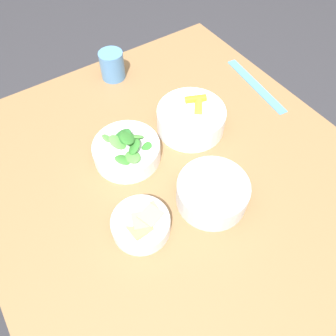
{
  "coord_description": "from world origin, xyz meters",
  "views": [
    {
      "loc": [
        0.36,
        -0.28,
        1.43
      ],
      "look_at": [
        -0.03,
        -0.02,
        0.77
      ],
      "focal_mm": 35.0,
      "sensor_mm": 36.0,
      "label": 1
    }
  ],
  "objects_px": {
    "ruler": "(256,85)",
    "cup": "(112,65)",
    "bowl_carrots": "(191,118)",
    "bowl_beans_hotdog": "(212,193)",
    "bowl_greens": "(127,150)",
    "bowl_cookies": "(141,224)"
  },
  "relations": [
    {
      "from": "ruler",
      "to": "cup",
      "type": "bearing_deg",
      "value": -129.24
    },
    {
      "from": "bowl_carrots",
      "to": "bowl_beans_hotdog",
      "type": "bearing_deg",
      "value": -24.19
    },
    {
      "from": "bowl_carrots",
      "to": "cup",
      "type": "distance_m",
      "value": 0.33
    },
    {
      "from": "bowl_carrots",
      "to": "bowl_greens",
      "type": "distance_m",
      "value": 0.2
    },
    {
      "from": "bowl_greens",
      "to": "bowl_cookies",
      "type": "relative_size",
      "value": 1.31
    },
    {
      "from": "cup",
      "to": "bowl_cookies",
      "type": "bearing_deg",
      "value": -21.55
    },
    {
      "from": "bowl_greens",
      "to": "bowl_beans_hotdog",
      "type": "xyz_separation_m",
      "value": [
        0.23,
        0.1,
        0.0
      ]
    },
    {
      "from": "bowl_cookies",
      "to": "bowl_greens",
      "type": "bearing_deg",
      "value": 159.08
    },
    {
      "from": "bowl_greens",
      "to": "ruler",
      "type": "distance_m",
      "value": 0.48
    },
    {
      "from": "bowl_beans_hotdog",
      "to": "bowl_cookies",
      "type": "height_order",
      "value": "bowl_beans_hotdog"
    },
    {
      "from": "bowl_carrots",
      "to": "ruler",
      "type": "relative_size",
      "value": 0.67
    },
    {
      "from": "bowl_greens",
      "to": "cup",
      "type": "xyz_separation_m",
      "value": [
        -0.31,
        0.13,
        0.01
      ]
    },
    {
      "from": "ruler",
      "to": "cup",
      "type": "relative_size",
      "value": 3.15
    },
    {
      "from": "bowl_carrots",
      "to": "cup",
      "type": "bearing_deg",
      "value": -166.64
    },
    {
      "from": "bowl_carrots",
      "to": "cup",
      "type": "relative_size",
      "value": 2.13
    },
    {
      "from": "bowl_greens",
      "to": "bowl_carrots",
      "type": "bearing_deg",
      "value": 88.72
    },
    {
      "from": "bowl_carrots",
      "to": "bowl_greens",
      "type": "relative_size",
      "value": 1.08
    },
    {
      "from": "bowl_greens",
      "to": "cup",
      "type": "height_order",
      "value": "bowl_greens"
    },
    {
      "from": "ruler",
      "to": "bowl_carrots",
      "type": "bearing_deg",
      "value": -83.82
    },
    {
      "from": "ruler",
      "to": "cup",
      "type": "height_order",
      "value": "cup"
    },
    {
      "from": "bowl_cookies",
      "to": "ruler",
      "type": "bearing_deg",
      "value": 111.88
    },
    {
      "from": "bowl_carrots",
      "to": "ruler",
      "type": "height_order",
      "value": "bowl_carrots"
    }
  ]
}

